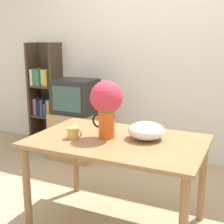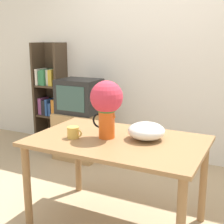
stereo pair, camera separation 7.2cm
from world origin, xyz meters
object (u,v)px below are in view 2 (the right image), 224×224
object	(u,v)px
white_bowl	(146,131)
coffee_mug	(73,132)
tv_set	(79,96)
flower_vase	(107,102)

from	to	relation	value
white_bowl	coffee_mug	bearing A→B (deg)	-156.75
white_bowl	tv_set	xyz separation A→B (m)	(-1.30, 1.08, -0.01)
white_bowl	flower_vase	bearing A→B (deg)	-161.31
flower_vase	coffee_mug	xyz separation A→B (m)	(-0.23, -0.13, -0.24)
tv_set	flower_vase	bearing A→B (deg)	-49.69
white_bowl	tv_set	distance (m)	1.69
tv_set	white_bowl	bearing A→B (deg)	-39.88
flower_vase	white_bowl	distance (m)	0.38
flower_vase	white_bowl	size ratio (longest dim) A/B	1.56
coffee_mug	white_bowl	distance (m)	0.57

